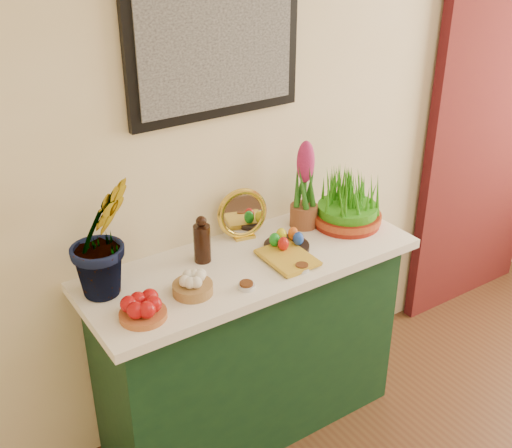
{
  "coord_description": "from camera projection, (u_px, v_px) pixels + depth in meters",
  "views": [
    {
      "loc": [
        -1.66,
        0.11,
        2.22
      ],
      "look_at": [
        -0.44,
        1.95,
        1.07
      ],
      "focal_mm": 45.0,
      "sensor_mm": 36.0,
      "label": 1
    }
  ],
  "objects": [
    {
      "name": "book",
      "position": [
        269.0,
        264.0,
        2.55
      ],
      "size": [
        0.16,
        0.24,
        0.03
      ],
      "primitive_type": "imported",
      "rotation": [
        0.0,
        0.0,
        -0.02
      ],
      "color": "gold",
      "rests_on": "tablecloth"
    },
    {
      "name": "mirror",
      "position": [
        242.0,
        214.0,
        2.73
      ],
      "size": [
        0.23,
        0.09,
        0.23
      ],
      "color": "gold",
      "rests_on": "tablecloth"
    },
    {
      "name": "spice_dish_left",
      "position": [
        246.0,
        286.0,
        2.41
      ],
      "size": [
        0.06,
        0.06,
        0.03
      ],
      "color": "silver",
      "rests_on": "tablecloth"
    },
    {
      "name": "hyacinth_green",
      "position": [
        100.0,
        219.0,
        2.26
      ],
      "size": [
        0.33,
        0.29,
        0.6
      ],
      "primitive_type": "imported",
      "rotation": [
        0.0,
        0.0,
        0.14
      ],
      "color": "#26691B",
      "rests_on": "tablecloth"
    },
    {
      "name": "egg_plate",
      "position": [
        286.0,
        243.0,
        2.67
      ],
      "size": [
        0.19,
        0.19,
        0.08
      ],
      "color": "black",
      "rests_on": "tablecloth"
    },
    {
      "name": "garlic_basket",
      "position": [
        193.0,
        285.0,
        2.37
      ],
      "size": [
        0.19,
        0.19,
        0.08
      ],
      "color": "#AF7F46",
      "rests_on": "tablecloth"
    },
    {
      "name": "wheatgrass_sabzeh",
      "position": [
        348.0,
        202.0,
        2.83
      ],
      "size": [
        0.31,
        0.31,
        0.25
      ],
      "color": "maroon",
      "rests_on": "tablecloth"
    },
    {
      "name": "apple_bowl",
      "position": [
        143.0,
        309.0,
        2.23
      ],
      "size": [
        0.17,
        0.17,
        0.09
      ],
      "color": "#AF5B2C",
      "rests_on": "tablecloth"
    },
    {
      "name": "spice_dish_right",
      "position": [
        302.0,
        268.0,
        2.53
      ],
      "size": [
        0.06,
        0.06,
        0.03
      ],
      "color": "silver",
      "rests_on": "tablecloth"
    },
    {
      "name": "sideboard",
      "position": [
        250.0,
        349.0,
        2.83
      ],
      "size": [
        1.3,
        0.45,
        0.85
      ],
      "primitive_type": "cube",
      "color": "#14391B",
      "rests_on": "ground"
    },
    {
      "name": "hyacinth_pink",
      "position": [
        305.0,
        189.0,
        2.79
      ],
      "size": [
        0.12,
        0.12,
        0.4
      ],
      "color": "brown",
      "rests_on": "tablecloth"
    },
    {
      "name": "tablecloth",
      "position": [
        249.0,
        263.0,
        2.62
      ],
      "size": [
        1.4,
        0.55,
        0.04
      ],
      "primitive_type": "cube",
      "color": "white",
      "rests_on": "sideboard"
    },
    {
      "name": "vinegar_cruet",
      "position": [
        202.0,
        241.0,
        2.56
      ],
      "size": [
        0.07,
        0.07,
        0.2
      ],
      "color": "black",
      "rests_on": "tablecloth"
    }
  ]
}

